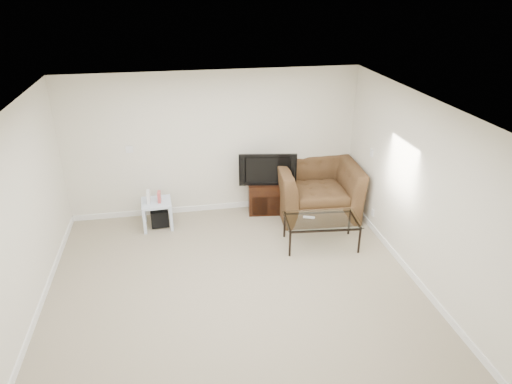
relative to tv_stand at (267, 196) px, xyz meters
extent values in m
plane|color=tan|center=(-0.90, -2.28, -0.28)|extent=(5.00, 5.00, 0.00)
plane|color=white|center=(-0.90, -2.28, 2.22)|extent=(5.00, 5.00, 0.00)
cube|color=silver|center=(-0.90, 0.22, 0.97)|extent=(5.00, 0.02, 2.50)
cube|color=silver|center=(-3.40, -2.28, 0.97)|extent=(0.02, 5.00, 2.50)
cube|color=silver|center=(1.60, -2.28, 0.97)|extent=(0.02, 5.00, 2.50)
cube|color=white|center=(-2.30, 0.21, 0.97)|extent=(0.12, 0.02, 0.12)
cube|color=white|center=(1.59, -0.68, 0.97)|extent=(0.02, 0.09, 0.13)
cube|color=white|center=(1.59, -0.98, 0.02)|extent=(0.02, 0.08, 0.12)
cube|color=black|center=(0.00, -0.04, 0.19)|extent=(0.43, 0.32, 0.06)
imported|color=black|center=(0.00, -0.03, 0.57)|extent=(0.94, 0.33, 0.57)
cube|color=black|center=(-1.90, -0.21, -0.12)|extent=(0.31, 0.31, 0.29)
cube|color=white|center=(-2.05, -0.25, 0.29)|extent=(0.05, 0.16, 0.21)
cube|color=#CC4C4C|center=(-1.87, -0.25, 0.27)|extent=(0.06, 0.14, 0.18)
imported|color=brown|center=(0.84, -0.23, 0.34)|extent=(1.47, 1.00, 1.23)
cube|color=#B2B2B7|center=(0.41, -1.22, 0.18)|extent=(0.19, 0.11, 0.02)
camera|label=1|loc=(-1.53, -7.20, 3.55)|focal=32.00mm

